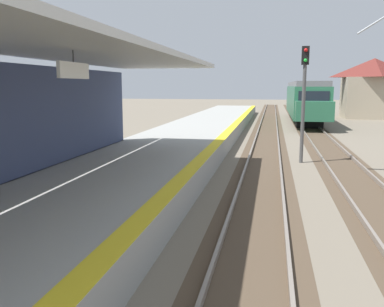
% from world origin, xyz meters
% --- Properties ---
extents(station_platform, '(5.00, 80.00, 0.91)m').
position_xyz_m(station_platform, '(-2.50, 16.00, 0.45)').
color(station_platform, '#999993').
rests_on(station_platform, ground).
extents(track_pair_nearest_platform, '(2.34, 120.00, 0.16)m').
position_xyz_m(track_pair_nearest_platform, '(1.90, 20.00, 0.05)').
color(track_pair_nearest_platform, '#4C3D2D').
rests_on(track_pair_nearest_platform, ground).
extents(track_pair_middle, '(2.34, 120.00, 0.16)m').
position_xyz_m(track_pair_middle, '(5.30, 20.00, 0.05)').
color(track_pair_middle, '#4C3D2D').
rests_on(track_pair_middle, ground).
extents(approaching_train, '(2.93, 19.60, 4.76)m').
position_xyz_m(approaching_train, '(5.30, 42.62, 2.18)').
color(approaching_train, '#286647').
rests_on(approaching_train, ground).
extents(rail_signal_post, '(0.32, 0.34, 5.20)m').
position_xyz_m(rail_signal_post, '(3.57, 19.97, 3.19)').
color(rail_signal_post, '#4C4C4C').
rests_on(rail_signal_post, ground).
extents(distant_trackside_house, '(6.60, 5.28, 6.40)m').
position_xyz_m(distant_trackside_house, '(12.78, 48.82, 3.34)').
color(distant_trackside_house, tan).
rests_on(distant_trackside_house, ground).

